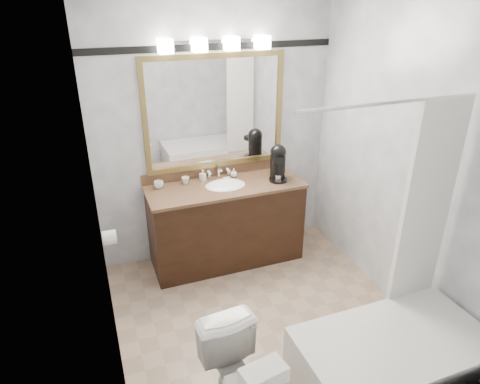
% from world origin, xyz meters
% --- Properties ---
extents(room, '(2.42, 2.62, 2.52)m').
position_xyz_m(room, '(0.00, 0.00, 1.25)').
color(room, tan).
rests_on(room, ground).
extents(vanity, '(1.53, 0.58, 0.97)m').
position_xyz_m(vanity, '(0.00, 1.02, 0.44)').
color(vanity, black).
rests_on(vanity, ground).
extents(mirror, '(1.40, 0.04, 1.10)m').
position_xyz_m(mirror, '(0.00, 1.28, 1.50)').
color(mirror, olive).
rests_on(mirror, room).
extents(vanity_light_bar, '(1.02, 0.14, 0.12)m').
position_xyz_m(vanity_light_bar, '(0.00, 1.23, 2.13)').
color(vanity_light_bar, silver).
rests_on(vanity_light_bar, room).
extents(accent_stripe, '(2.40, 0.01, 0.06)m').
position_xyz_m(accent_stripe, '(0.00, 1.29, 2.10)').
color(accent_stripe, black).
rests_on(accent_stripe, room).
extents(bathtub, '(1.30, 0.75, 1.96)m').
position_xyz_m(bathtub, '(0.55, -0.90, 0.28)').
color(bathtub, white).
rests_on(bathtub, ground).
extents(tp_roll, '(0.11, 0.12, 0.12)m').
position_xyz_m(tp_roll, '(-1.14, 0.66, 0.70)').
color(tp_roll, white).
rests_on(tp_roll, room).
extents(tissue_box, '(0.26, 0.17, 0.10)m').
position_xyz_m(tissue_box, '(-0.53, -1.12, 0.74)').
color(tissue_box, white).
rests_on(tissue_box, toilet).
extents(coffee_maker, '(0.19, 0.23, 0.35)m').
position_xyz_m(coffee_maker, '(0.54, 0.98, 1.03)').
color(coffee_maker, black).
rests_on(coffee_maker, vanity).
extents(cup_left, '(0.10, 0.10, 0.07)m').
position_xyz_m(cup_left, '(-0.62, 1.18, 0.89)').
color(cup_left, white).
rests_on(cup_left, vanity).
extents(cup_right, '(0.08, 0.08, 0.07)m').
position_xyz_m(cup_right, '(-0.35, 1.18, 0.88)').
color(cup_right, white).
rests_on(cup_right, vanity).
extents(soap_bottle_a, '(0.07, 0.07, 0.11)m').
position_xyz_m(soap_bottle_a, '(-0.17, 1.20, 0.91)').
color(soap_bottle_a, white).
rests_on(soap_bottle_a, vanity).
extents(soap_bottle_b, '(0.08, 0.08, 0.09)m').
position_xyz_m(soap_bottle_b, '(0.15, 1.18, 0.89)').
color(soap_bottle_b, white).
rests_on(soap_bottle_b, vanity).
extents(soap_bar, '(0.07, 0.05, 0.02)m').
position_xyz_m(soap_bar, '(0.06, 1.13, 0.86)').
color(soap_bar, beige).
rests_on(soap_bar, vanity).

